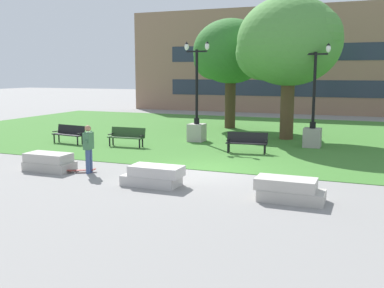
{
  "coord_description": "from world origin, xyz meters",
  "views": [
    {
      "loc": [
        5.27,
        -15.0,
        3.54
      ],
      "look_at": [
        -0.12,
        -1.4,
        1.2
      ],
      "focal_mm": 42.0,
      "sensor_mm": 36.0,
      "label": 1
    }
  ],
  "objects_px": {
    "concrete_block_right": "(289,190)",
    "skateboard": "(82,170)",
    "concrete_block_left": "(154,176)",
    "lamp_post_center": "(197,121)",
    "park_bench_far_left": "(247,141)",
    "person_skateboarder": "(89,146)",
    "concrete_block_center": "(49,162)",
    "lamp_post_left": "(313,126)",
    "park_bench_near_right": "(127,136)",
    "park_bench_near_left": "(69,133)"
  },
  "relations": [
    {
      "from": "concrete_block_left",
      "to": "park_bench_near_right",
      "type": "bearing_deg",
      "value": 125.95
    },
    {
      "from": "park_bench_near_right",
      "to": "lamp_post_left",
      "type": "height_order",
      "value": "lamp_post_left"
    },
    {
      "from": "park_bench_near_left",
      "to": "concrete_block_center",
      "type": "bearing_deg",
      "value": -59.8
    },
    {
      "from": "skateboard",
      "to": "lamp_post_center",
      "type": "relative_size",
      "value": 0.19
    },
    {
      "from": "concrete_block_center",
      "to": "skateboard",
      "type": "bearing_deg",
      "value": 5.61
    },
    {
      "from": "concrete_block_center",
      "to": "lamp_post_center",
      "type": "relative_size",
      "value": 0.36
    },
    {
      "from": "person_skateboarder",
      "to": "lamp_post_left",
      "type": "xyz_separation_m",
      "value": [
        6.69,
        8.59,
        0.04
      ]
    },
    {
      "from": "concrete_block_center",
      "to": "skateboard",
      "type": "height_order",
      "value": "concrete_block_center"
    },
    {
      "from": "park_bench_far_left",
      "to": "lamp_post_center",
      "type": "distance_m",
      "value": 4.07
    },
    {
      "from": "person_skateboarder",
      "to": "concrete_block_right",
      "type": "bearing_deg",
      "value": -7.27
    },
    {
      "from": "concrete_block_right",
      "to": "person_skateboarder",
      "type": "bearing_deg",
      "value": 172.73
    },
    {
      "from": "person_skateboarder",
      "to": "park_bench_near_left",
      "type": "relative_size",
      "value": 0.92
    },
    {
      "from": "concrete_block_left",
      "to": "park_bench_near_left",
      "type": "relative_size",
      "value": 1.03
    },
    {
      "from": "person_skateboarder",
      "to": "concrete_block_center",
      "type": "bearing_deg",
      "value": -173.65
    },
    {
      "from": "skateboard",
      "to": "lamp_post_left",
      "type": "height_order",
      "value": "lamp_post_left"
    },
    {
      "from": "person_skateboarder",
      "to": "lamp_post_left",
      "type": "bearing_deg",
      "value": 52.11
    },
    {
      "from": "park_bench_far_left",
      "to": "lamp_post_center",
      "type": "relative_size",
      "value": 0.37
    },
    {
      "from": "lamp_post_center",
      "to": "lamp_post_left",
      "type": "relative_size",
      "value": 1.04
    },
    {
      "from": "concrete_block_right",
      "to": "park_bench_near_right",
      "type": "relative_size",
      "value": 1.04
    },
    {
      "from": "skateboard",
      "to": "park_bench_far_left",
      "type": "relative_size",
      "value": 0.52
    },
    {
      "from": "person_skateboarder",
      "to": "park_bench_far_left",
      "type": "height_order",
      "value": "person_skateboarder"
    },
    {
      "from": "skateboard",
      "to": "park_bench_near_right",
      "type": "bearing_deg",
      "value": 103.39
    },
    {
      "from": "concrete_block_center",
      "to": "park_bench_near_left",
      "type": "height_order",
      "value": "park_bench_near_left"
    },
    {
      "from": "concrete_block_right",
      "to": "skateboard",
      "type": "distance_m",
      "value": 7.54
    },
    {
      "from": "park_bench_far_left",
      "to": "lamp_post_center",
      "type": "height_order",
      "value": "lamp_post_center"
    },
    {
      "from": "park_bench_near_left",
      "to": "person_skateboarder",
      "type": "bearing_deg",
      "value": -47.85
    },
    {
      "from": "park_bench_near_right",
      "to": "lamp_post_center",
      "type": "height_order",
      "value": "lamp_post_center"
    },
    {
      "from": "skateboard",
      "to": "park_bench_far_left",
      "type": "bearing_deg",
      "value": 53.07
    },
    {
      "from": "skateboard",
      "to": "lamp_post_center",
      "type": "height_order",
      "value": "lamp_post_center"
    },
    {
      "from": "skateboard",
      "to": "park_bench_far_left",
      "type": "xyz_separation_m",
      "value": [
        4.49,
        5.97,
        0.45
      ]
    },
    {
      "from": "concrete_block_left",
      "to": "lamp_post_left",
      "type": "relative_size",
      "value": 0.39
    },
    {
      "from": "skateboard",
      "to": "lamp_post_left",
      "type": "xyz_separation_m",
      "value": [
        6.99,
        8.64,
        0.92
      ]
    },
    {
      "from": "skateboard",
      "to": "person_skateboarder",
      "type": "bearing_deg",
      "value": 9.55
    },
    {
      "from": "concrete_block_left",
      "to": "person_skateboarder",
      "type": "height_order",
      "value": "person_skateboarder"
    },
    {
      "from": "lamp_post_left",
      "to": "concrete_block_left",
      "type": "bearing_deg",
      "value": -111.93
    },
    {
      "from": "concrete_block_left",
      "to": "lamp_post_center",
      "type": "distance_m",
      "value": 9.29
    },
    {
      "from": "person_skateboarder",
      "to": "lamp_post_left",
      "type": "height_order",
      "value": "lamp_post_left"
    },
    {
      "from": "skateboard",
      "to": "park_bench_far_left",
      "type": "distance_m",
      "value": 7.49
    },
    {
      "from": "park_bench_near_left",
      "to": "lamp_post_center",
      "type": "distance_m",
      "value": 6.46
    },
    {
      "from": "park_bench_near_left",
      "to": "lamp_post_center",
      "type": "bearing_deg",
      "value": 27.64
    },
    {
      "from": "concrete_block_left",
      "to": "lamp_post_left",
      "type": "xyz_separation_m",
      "value": [
        3.76,
        9.34,
        0.7
      ]
    },
    {
      "from": "park_bench_near_left",
      "to": "lamp_post_left",
      "type": "xyz_separation_m",
      "value": [
        11.48,
        3.29,
        0.47
      ]
    },
    {
      "from": "park_bench_near_left",
      "to": "concrete_block_right",
      "type": "bearing_deg",
      "value": -27.4
    },
    {
      "from": "concrete_block_right",
      "to": "lamp_post_left",
      "type": "relative_size",
      "value": 0.39
    },
    {
      "from": "lamp_post_center",
      "to": "concrete_block_center",
      "type": "bearing_deg",
      "value": -106.56
    },
    {
      "from": "concrete_block_left",
      "to": "person_skateboarder",
      "type": "bearing_deg",
      "value": 165.55
    },
    {
      "from": "concrete_block_left",
      "to": "skateboard",
      "type": "distance_m",
      "value": 3.31
    },
    {
      "from": "skateboard",
      "to": "lamp_post_left",
      "type": "distance_m",
      "value": 11.15
    },
    {
      "from": "park_bench_near_right",
      "to": "lamp_post_center",
      "type": "distance_m",
      "value": 3.78
    },
    {
      "from": "concrete_block_left",
      "to": "park_bench_near_right",
      "type": "distance_m",
      "value": 7.75
    }
  ]
}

